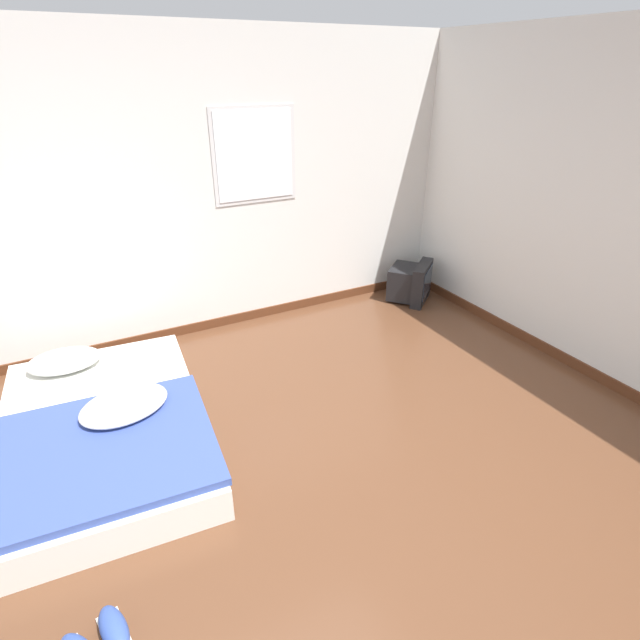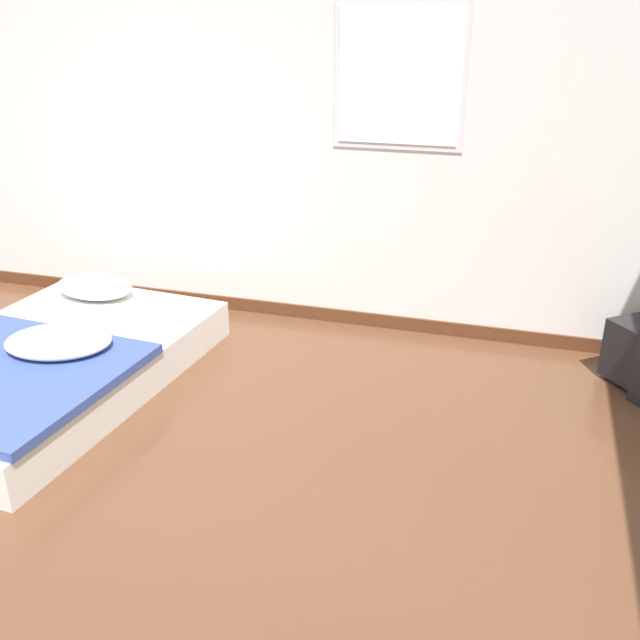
% 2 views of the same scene
% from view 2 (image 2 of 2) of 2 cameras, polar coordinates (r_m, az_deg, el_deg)
% --- Properties ---
extents(wall_back, '(8.33, 0.08, 2.60)m').
position_cam_2_polar(wall_back, '(4.68, -6.36, 15.59)').
color(wall_back, silver).
rests_on(wall_back, ground_plane).
extents(mattress_bed, '(1.41, 2.02, 0.37)m').
position_cam_2_polar(mattress_bed, '(4.22, -21.22, -3.18)').
color(mattress_bed, silver).
rests_on(mattress_bed, ground_plane).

